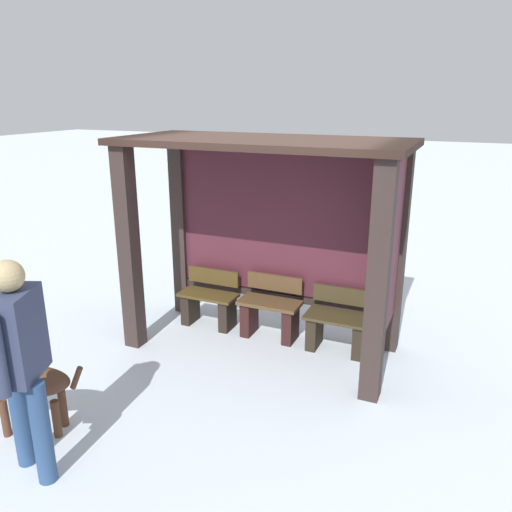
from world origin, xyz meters
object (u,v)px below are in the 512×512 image
bench_center_inside (270,312)px  dog (24,384)px  bench_left_inside (209,303)px  person_walking (20,354)px  bench_right_inside (338,326)px  bus_shelter (278,212)px

bench_center_inside → dog: bench_center_inside is taller
bench_left_inside → person_walking: person_walking is taller
bench_right_inside → person_walking: 3.41m
bench_center_inside → person_walking: person_walking is taller
bench_left_inside → dog: 2.58m
bench_left_inside → bench_right_inside: bearing=0.0°
bus_shelter → bench_center_inside: size_ratio=4.10×
bus_shelter → bench_left_inside: size_ratio=4.18×
bench_right_inside → dog: bearing=-129.4°
bench_left_inside → dog: (-0.41, -2.54, 0.16)m
bench_left_inside → bench_center_inside: (0.84, -0.00, 0.02)m
bench_center_inside → bus_shelter: bearing=-32.6°
bench_right_inside → bus_shelter: bearing=-174.5°
bench_left_inside → person_walking: 2.99m
bench_right_inside → person_walking: (-1.64, -2.90, 0.73)m
bench_left_inside → bench_right_inside: size_ratio=1.00×
bench_left_inside → bench_center_inside: bearing=-0.1°
bus_shelter → bench_center_inside: 1.26m
bus_shelter → bench_right_inside: size_ratio=4.18×
person_walking → dog: size_ratio=1.86×
person_walking → dog: bearing=141.7°
bus_shelter → bench_left_inside: (-0.95, 0.07, -1.28)m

